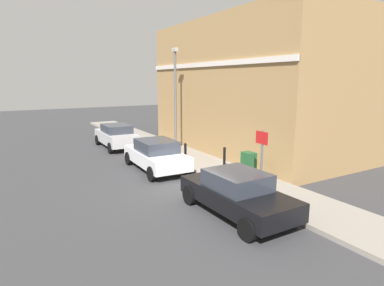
% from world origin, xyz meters
% --- Properties ---
extents(ground, '(80.00, 80.00, 0.00)m').
position_xyz_m(ground, '(0.00, 0.00, 0.00)').
color(ground, '#38383A').
extents(sidewalk, '(2.36, 30.00, 0.15)m').
position_xyz_m(sidewalk, '(2.02, 6.00, 0.07)').
color(sidewalk, gray).
rests_on(sidewalk, ground).
extents(corner_building, '(6.76, 12.50, 7.38)m').
position_xyz_m(corner_building, '(6.53, 4.25, 3.69)').
color(corner_building, '#9E7A4C').
rests_on(corner_building, ground).
extents(car_black, '(1.89, 4.10, 1.39)m').
position_xyz_m(car_black, '(-0.27, -2.94, 0.71)').
color(car_black, black).
rests_on(car_black, ground).
extents(car_white, '(1.97, 4.22, 1.44)m').
position_xyz_m(car_white, '(-0.33, 3.01, 0.74)').
color(car_white, silver).
rests_on(car_white, ground).
extents(car_silver, '(1.81, 4.07, 1.46)m').
position_xyz_m(car_silver, '(-0.37, 8.91, 0.76)').
color(car_silver, '#B7B7BC').
rests_on(car_silver, ground).
extents(utility_cabinet, '(0.46, 0.61, 1.15)m').
position_xyz_m(utility_cabinet, '(2.06, -0.72, 0.68)').
color(utility_cabinet, '#1E4C28').
rests_on(utility_cabinet, sidewalk).
extents(bollard_near_cabinet, '(0.14, 0.14, 1.04)m').
position_xyz_m(bollard_near_cabinet, '(2.16, 1.07, 0.70)').
color(bollard_near_cabinet, black).
rests_on(bollard_near_cabinet, sidewalk).
extents(bollard_far_kerb, '(0.14, 0.14, 1.04)m').
position_xyz_m(bollard_far_kerb, '(1.09, 2.76, 0.70)').
color(bollard_far_kerb, black).
rests_on(bollard_far_kerb, sidewalk).
extents(street_sign, '(0.08, 0.60, 2.30)m').
position_xyz_m(street_sign, '(1.31, -2.27, 1.66)').
color(street_sign, '#59595B').
rests_on(street_sign, sidewalk).
extents(lamppost, '(0.20, 0.44, 5.72)m').
position_xyz_m(lamppost, '(2.16, 5.81, 3.30)').
color(lamppost, '#59595B').
rests_on(lamppost, sidewalk).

